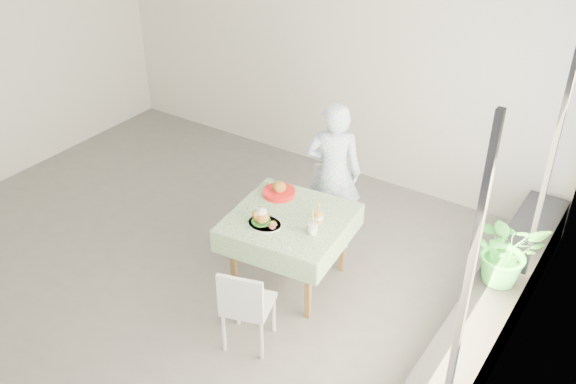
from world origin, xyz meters
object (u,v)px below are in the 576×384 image
Objects in this scene: chair_far at (331,218)px; chair_near at (249,320)px; cafe_table at (289,242)px; juice_cup_orange at (318,216)px; potted_plant at (507,250)px; main_dish at (263,219)px; diner at (333,173)px.

chair_far is 0.98× the size of chair_near.
cafe_table is at bearing 100.83° from chair_near.
juice_cup_orange is 1.62m from potted_plant.
chair_near is at bearing -83.34° from chair_far.
chair_far is 1.97m from potted_plant.
chair_near is 3.12× the size of juice_cup_orange.
cafe_table is 0.43m from main_dish.
chair_far is at bearing 85.29° from diner.
potted_plant is (1.56, 0.41, 0.02)m from juice_cup_orange.
chair_near is 0.89m from main_dish.
main_dish is 1.23× the size of juice_cup_orange.
diner is 0.84m from juice_cup_orange.
juice_cup_orange is (0.39, 0.31, 0.01)m from main_dish.
juice_cup_orange is at bearing 84.04° from diner.
diner reaches higher than potted_plant.
diner is (-0.21, 1.73, 0.52)m from chair_near.
juice_cup_orange reaches higher than main_dish.
juice_cup_orange is (0.29, -0.77, 0.56)m from chair_far.
diner is 4.82× the size of main_dish.
chair_near is 1.82m from diner.
main_dish is at bearing 114.91° from chair_near.
potted_plant is (1.86, -0.35, 0.57)m from chair_far.
main_dish is (-0.09, -1.09, 0.02)m from diner.
main_dish is (-0.30, 0.64, 0.54)m from chair_near.
potted_plant is at bearing 15.03° from cafe_table.
diner is at bearing 92.66° from cafe_table.
diner reaches higher than juice_cup_orange.
juice_cup_orange is at bearing -69.14° from chair_far.
chair_far is (-0.03, 0.84, -0.21)m from cafe_table.
main_dish is 2.08m from potted_plant.
main_dish is 0.50× the size of potted_plant.
chair_near is 1.28× the size of potted_plant.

